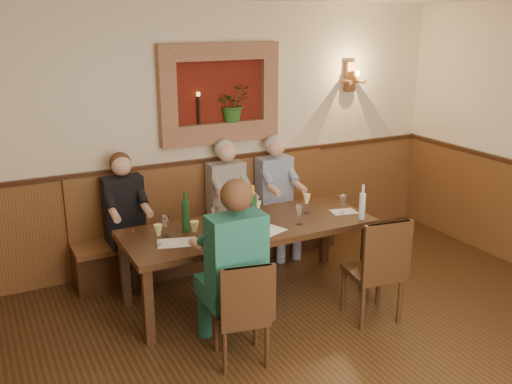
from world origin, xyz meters
TOP-DOWN VIEW (x-y plane):
  - room_shell at (0.00, 0.00)m, footprint 6.04×6.04m
  - wainscoting at (0.00, -0.00)m, footprint 6.02×6.02m
  - wall_niche at (0.24, 2.94)m, footprint 1.36×0.30m
  - wall_sconce at (1.90, 2.93)m, footprint 0.25×0.20m
  - dining_table at (0.00, 1.85)m, footprint 2.40×0.90m
  - bench at (0.00, 2.79)m, footprint 3.00×0.45m
  - chair_near_left at (-0.54, 0.90)m, footprint 0.46×0.46m
  - chair_near_right at (0.82, 0.98)m, footprint 0.49×0.49m
  - person_bench_left at (-0.96, 2.69)m, footprint 0.39×0.48m
  - person_bench_mid at (0.18, 2.69)m, footprint 0.40×0.49m
  - person_bench_right at (0.78, 2.69)m, footprint 0.40×0.49m
  - person_chair_front at (-0.54, 1.07)m, footprint 0.45×0.55m
  - spittoon_bucket at (-0.13, 1.80)m, footprint 0.27×0.27m
  - wine_bottle_green_a at (-0.01, 1.75)m, footprint 0.08×0.08m
  - wine_bottle_green_b at (-0.59, 1.96)m, footprint 0.08×0.08m
  - water_bottle at (1.06, 1.50)m, footprint 0.08×0.08m
  - tasting_sheet_a at (-0.77, 1.75)m, footprint 0.35×0.29m
  - tasting_sheet_b at (0.09, 1.62)m, footprint 0.34×0.29m
  - tasting_sheet_c at (1.02, 1.75)m, footprint 0.28×0.23m
  - tasting_sheet_d at (-0.34, 1.57)m, footprint 0.31×0.23m
  - wine_glass_0 at (-0.20, 1.54)m, footprint 0.08×0.08m
  - wine_glass_1 at (0.14, 1.94)m, footprint 0.08×0.08m
  - wine_glass_2 at (-0.79, 1.94)m, footprint 0.08×0.08m
  - wine_glass_3 at (-0.61, 1.69)m, footprint 0.08×0.08m
  - wine_glass_4 at (-0.30, 1.96)m, footprint 0.08×0.08m
  - wine_glass_5 at (-0.92, 1.75)m, footprint 0.08×0.08m
  - wine_glass_6 at (0.68, 1.91)m, footprint 0.08×0.08m
  - wine_glass_7 at (0.43, 1.65)m, footprint 0.08×0.08m
  - wine_glass_8 at (-0.11, 1.69)m, footprint 0.08×0.08m
  - wine_glass_9 at (0.98, 1.72)m, footprint 0.08×0.08m

SIDE VIEW (x-z plane):
  - chair_near_left at x=-0.54m, z-range -0.19..0.70m
  - chair_near_right at x=0.82m, z-range -0.20..0.77m
  - bench at x=0.00m, z-range -0.23..0.88m
  - person_bench_left at x=-0.96m, z-range -0.12..1.24m
  - person_bench_right at x=0.78m, z-range -0.12..1.25m
  - person_bench_mid at x=0.18m, z-range -0.12..1.26m
  - wainscoting at x=0.00m, z-range 0.01..1.16m
  - person_chair_front at x=-0.54m, z-range -0.13..1.37m
  - dining_table at x=0.00m, z-range 0.30..1.05m
  - tasting_sheet_a at x=-0.77m, z-range 0.75..0.75m
  - tasting_sheet_b at x=0.09m, z-range 0.75..0.75m
  - tasting_sheet_c at x=1.02m, z-range 0.75..0.75m
  - tasting_sheet_d at x=-0.34m, z-range 0.75..0.75m
  - wine_glass_0 at x=-0.20m, z-range 0.75..0.94m
  - wine_glass_1 at x=0.14m, z-range 0.75..0.94m
  - wine_glass_2 at x=-0.79m, z-range 0.75..0.94m
  - wine_glass_3 at x=-0.61m, z-range 0.75..0.94m
  - wine_glass_4 at x=-0.30m, z-range 0.75..0.94m
  - wine_glass_5 at x=-0.92m, z-range 0.75..0.94m
  - wine_glass_6 at x=0.68m, z-range 0.75..0.94m
  - wine_glass_7 at x=0.43m, z-range 0.75..0.94m
  - wine_glass_8 at x=-0.11m, z-range 0.75..0.94m
  - wine_glass_9 at x=0.98m, z-range 0.75..0.94m
  - spittoon_bucket at x=-0.13m, z-range 0.75..1.00m
  - water_bottle at x=1.06m, z-range 0.72..1.06m
  - wine_bottle_green_b at x=-0.59m, z-range 0.71..1.10m
  - wine_bottle_green_a at x=-0.01m, z-range 0.71..1.13m
  - wall_niche at x=0.24m, z-range 1.28..2.34m
  - room_shell at x=0.00m, z-range 0.48..3.30m
  - wall_sconce at x=1.90m, z-range 1.77..2.12m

